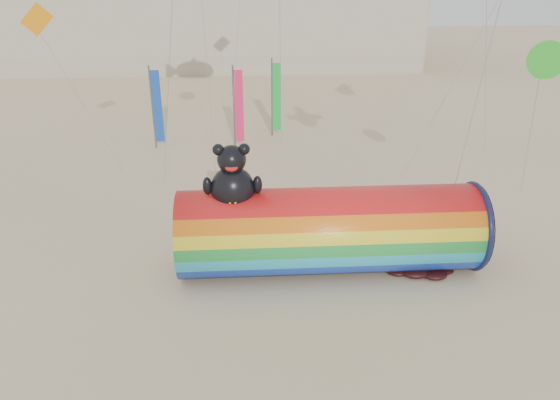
{
  "coord_description": "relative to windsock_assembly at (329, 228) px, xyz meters",
  "views": [
    {
      "loc": [
        -0.8,
        -18.05,
        11.14
      ],
      "look_at": [
        0.5,
        1.5,
        2.4
      ],
      "focal_mm": 35.0,
      "sensor_mm": 36.0,
      "label": 1
    }
  ],
  "objects": [
    {
      "name": "windsock_assembly",
      "position": [
        0.0,
        0.0,
        0.0
      ],
      "size": [
        11.4,
        3.47,
        5.26
      ],
      "color": "red",
      "rests_on": "ground"
    },
    {
      "name": "kite_handler",
      "position": [
        3.32,
        0.85,
        -0.81
      ],
      "size": [
        0.78,
        0.62,
        1.86
      ],
      "primitive_type": "imported",
      "rotation": [
        0.0,
        0.0,
        3.43
      ],
      "color": "#5B5E63",
      "rests_on": "ground"
    },
    {
      "name": "festival_banners",
      "position": [
        -4.36,
        16.04,
        0.89
      ],
      "size": [
        8.19,
        2.41,
        5.2
      ],
      "color": "#59595E",
      "rests_on": "ground"
    },
    {
      "name": "ground",
      "position": [
        -2.28,
        -0.22,
        -1.74
      ],
      "size": [
        160.0,
        160.0,
        0.0
      ],
      "primitive_type": "plane",
      "color": "#CCB58C",
      "rests_on": "ground"
    },
    {
      "name": "fabric_bundle",
      "position": [
        3.43,
        -0.73,
        -1.57
      ],
      "size": [
        2.62,
        1.35,
        0.41
      ],
      "color": "#340909",
      "rests_on": "ground"
    }
  ]
}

